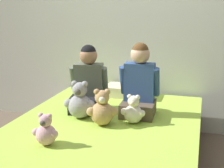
{
  "coord_description": "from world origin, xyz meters",
  "views": [
    {
      "loc": [
        0.74,
        -2.28,
        1.35
      ],
      "look_at": [
        0.0,
        0.23,
        0.69
      ],
      "focal_mm": 50.0,
      "sensor_mm": 36.0,
      "label": 1
    }
  ],
  "objects": [
    {
      "name": "teddy_bear_held_by_left_child",
      "position": [
        -0.24,
        0.08,
        0.55
      ],
      "size": [
        0.27,
        0.21,
        0.33
      ],
      "rotation": [
        0.0,
        0.0,
        0.09
      ],
      "color": "#939399",
      "rests_on": "bed"
    },
    {
      "name": "teddy_bear_between_children",
      "position": [
        -0.01,
        -0.02,
        0.54
      ],
      "size": [
        0.24,
        0.19,
        0.3
      ],
      "rotation": [
        0.0,
        0.0,
        0.32
      ],
      "color": "tan",
      "rests_on": "bed"
    },
    {
      "name": "wall_behind_bed",
      "position": [
        0.0,
        1.08,
        1.25
      ],
      "size": [
        8.0,
        0.06,
        2.5
      ],
      "color": "beige",
      "rests_on": "ground_plane"
    },
    {
      "name": "bed",
      "position": [
        0.0,
        0.0,
        0.2
      ],
      "size": [
        1.53,
        2.02,
        0.41
      ],
      "color": "brown",
      "rests_on": "ground_plane"
    },
    {
      "name": "teddy_bear_held_by_right_child",
      "position": [
        0.22,
        0.08,
        0.51
      ],
      "size": [
        0.2,
        0.15,
        0.24
      ],
      "rotation": [
        0.0,
        0.0,
        0.0
      ],
      "color": "silver",
      "rests_on": "bed"
    },
    {
      "name": "pillow_at_headboard",
      "position": [
        0.0,
        0.84,
        0.47
      ],
      "size": [
        0.47,
        0.28,
        0.11
      ],
      "color": "beige",
      "rests_on": "bed"
    },
    {
      "name": "child_on_right",
      "position": [
        0.22,
        0.31,
        0.68
      ],
      "size": [
        0.35,
        0.32,
        0.64
      ],
      "rotation": [
        0.0,
        0.0,
        0.04
      ],
      "color": "brown",
      "rests_on": "bed"
    },
    {
      "name": "teddy_bear_at_foot_of_bed",
      "position": [
        -0.26,
        -0.49,
        0.51
      ],
      "size": [
        0.19,
        0.14,
        0.23
      ],
      "rotation": [
        0.0,
        0.0,
        0.02
      ],
      "color": "#DBA3B2",
      "rests_on": "bed"
    },
    {
      "name": "child_on_left",
      "position": [
        -0.25,
        0.31,
        0.65
      ],
      "size": [
        0.38,
        0.37,
        0.6
      ],
      "rotation": [
        0.0,
        0.0,
        0.19
      ],
      "color": "black",
      "rests_on": "bed"
    }
  ]
}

